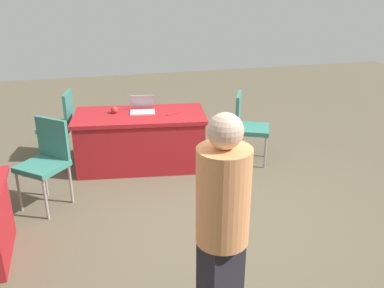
{
  "coord_description": "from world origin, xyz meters",
  "views": [
    {
      "loc": [
        1.1,
        3.51,
        2.4
      ],
      "look_at": [
        0.2,
        -0.06,
        0.9
      ],
      "focal_mm": 39.17,
      "sensor_mm": 36.0,
      "label": 1
    }
  ],
  "objects_px": {
    "chair_by_pillar": "(60,121)",
    "table_foreground": "(141,140)",
    "chair_near_front": "(247,124)",
    "scissors_red": "(173,114)",
    "chair_aisle": "(46,158)",
    "yarn_ball": "(114,110)",
    "person_attendee_standing": "(222,224)",
    "laptop_silver": "(142,109)"
  },
  "relations": [
    {
      "from": "chair_near_front",
      "to": "laptop_silver",
      "type": "xyz_separation_m",
      "value": [
        1.36,
        -0.3,
        0.22
      ]
    },
    {
      "from": "chair_aisle",
      "to": "chair_by_pillar",
      "type": "distance_m",
      "value": 1.31
    },
    {
      "from": "table_foreground",
      "to": "person_attendee_standing",
      "type": "bearing_deg",
      "value": 92.61
    },
    {
      "from": "chair_near_front",
      "to": "chair_by_pillar",
      "type": "relative_size",
      "value": 1.01
    },
    {
      "from": "chair_by_pillar",
      "to": "person_attendee_standing",
      "type": "relative_size",
      "value": 0.57
    },
    {
      "from": "chair_near_front",
      "to": "person_attendee_standing",
      "type": "relative_size",
      "value": 0.57
    },
    {
      "from": "person_attendee_standing",
      "to": "chair_by_pillar",
      "type": "bearing_deg",
      "value": -97.12
    },
    {
      "from": "chair_aisle",
      "to": "chair_near_front",
      "type": "bearing_deg",
      "value": -126.85
    },
    {
      "from": "chair_by_pillar",
      "to": "laptop_silver",
      "type": "height_order",
      "value": "chair_by_pillar"
    },
    {
      "from": "chair_by_pillar",
      "to": "yarn_ball",
      "type": "height_order",
      "value": "chair_by_pillar"
    },
    {
      "from": "chair_by_pillar",
      "to": "table_foreground",
      "type": "bearing_deg",
      "value": -105.92
    },
    {
      "from": "chair_by_pillar",
      "to": "laptop_silver",
      "type": "bearing_deg",
      "value": -101.28
    },
    {
      "from": "scissors_red",
      "to": "person_attendee_standing",
      "type": "bearing_deg",
      "value": 61.2
    },
    {
      "from": "chair_by_pillar",
      "to": "scissors_red",
      "type": "distance_m",
      "value": 1.58
    },
    {
      "from": "chair_aisle",
      "to": "table_foreground",
      "type": "bearing_deg",
      "value": -104.3
    },
    {
      "from": "table_foreground",
      "to": "chair_by_pillar",
      "type": "distance_m",
      "value": 1.16
    },
    {
      "from": "yarn_ball",
      "to": "scissors_red",
      "type": "height_order",
      "value": "yarn_ball"
    },
    {
      "from": "person_attendee_standing",
      "to": "laptop_silver",
      "type": "height_order",
      "value": "person_attendee_standing"
    },
    {
      "from": "chair_aisle",
      "to": "scissors_red",
      "type": "xyz_separation_m",
      "value": [
        -1.54,
        -0.68,
        0.16
      ]
    },
    {
      "from": "table_foreground",
      "to": "chair_aisle",
      "type": "bearing_deg",
      "value": 35.27
    },
    {
      "from": "chair_by_pillar",
      "to": "chair_aisle",
      "type": "bearing_deg",
      "value": -173.39
    },
    {
      "from": "person_attendee_standing",
      "to": "yarn_ball",
      "type": "bearing_deg",
      "value": -107.16
    },
    {
      "from": "chair_near_front",
      "to": "table_foreground",
      "type": "bearing_deg",
      "value": -74.36
    },
    {
      "from": "chair_aisle",
      "to": "person_attendee_standing",
      "type": "height_order",
      "value": "person_attendee_standing"
    },
    {
      "from": "chair_aisle",
      "to": "yarn_ball",
      "type": "height_order",
      "value": "chair_aisle"
    },
    {
      "from": "table_foreground",
      "to": "chair_by_pillar",
      "type": "xyz_separation_m",
      "value": [
        1.02,
        -0.52,
        0.17
      ]
    },
    {
      "from": "yarn_ball",
      "to": "table_foreground",
      "type": "bearing_deg",
      "value": 160.54
    },
    {
      "from": "table_foreground",
      "to": "chair_aisle",
      "type": "distance_m",
      "value": 1.38
    },
    {
      "from": "chair_near_front",
      "to": "laptop_silver",
      "type": "bearing_deg",
      "value": -77.9
    },
    {
      "from": "chair_near_front",
      "to": "laptop_silver",
      "type": "distance_m",
      "value": 1.41
    },
    {
      "from": "person_attendee_standing",
      "to": "yarn_ball",
      "type": "distance_m",
      "value": 3.16
    },
    {
      "from": "laptop_silver",
      "to": "yarn_ball",
      "type": "xyz_separation_m",
      "value": [
        0.36,
        -0.03,
        0.01
      ]
    },
    {
      "from": "chair_by_pillar",
      "to": "laptop_silver",
      "type": "distance_m",
      "value": 1.18
    },
    {
      "from": "person_attendee_standing",
      "to": "scissors_red",
      "type": "relative_size",
      "value": 9.27
    },
    {
      "from": "table_foreground",
      "to": "chair_near_front",
      "type": "xyz_separation_m",
      "value": [
        -1.41,
        0.22,
        0.18
      ]
    },
    {
      "from": "yarn_ball",
      "to": "scissors_red",
      "type": "bearing_deg",
      "value": 163.15
    },
    {
      "from": "chair_near_front",
      "to": "yarn_ball",
      "type": "xyz_separation_m",
      "value": [
        1.72,
        -0.33,
        0.22
      ]
    },
    {
      "from": "chair_near_front",
      "to": "yarn_ball",
      "type": "relative_size",
      "value": 10.45
    },
    {
      "from": "yarn_ball",
      "to": "chair_near_front",
      "type": "bearing_deg",
      "value": 169.16
    },
    {
      "from": "chair_aisle",
      "to": "scissors_red",
      "type": "height_order",
      "value": "chair_aisle"
    },
    {
      "from": "chair_aisle",
      "to": "person_attendee_standing",
      "type": "relative_size",
      "value": 0.58
    },
    {
      "from": "chair_near_front",
      "to": "scissors_red",
      "type": "distance_m",
      "value": 1.02
    }
  ]
}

